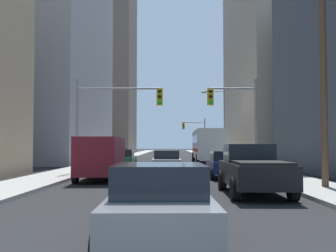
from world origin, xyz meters
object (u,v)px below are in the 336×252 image
object	(u,v)px
sedan_green	(123,159)
traffic_signal_near_left	(115,109)
sedan_silver	(166,162)
traffic_signal_far_right	(195,131)
city_bus	(207,144)
cargo_van_maroon	(101,156)
traffic_signal_near_right	(235,111)
sedan_navy	(225,164)
pickup_truck_black	(253,170)
sedan_grey	(160,205)

from	to	relation	value
sedan_green	traffic_signal_near_left	xyz separation A→B (m)	(0.26, -6.68, 3.35)
sedan_silver	traffic_signal_far_right	world-z (taller)	traffic_signal_far_right
city_bus	sedan_silver	world-z (taller)	city_bus
cargo_van_maroon	city_bus	bearing A→B (deg)	70.91
city_bus	traffic_signal_far_right	size ratio (longest dim) A/B	1.92
traffic_signal_near_left	traffic_signal_near_right	bearing A→B (deg)	-0.01
sedan_navy	sedan_green	size ratio (longest dim) A/B	1.00
sedan_navy	traffic_signal_far_right	distance (m)	41.01
traffic_signal_near_left	sedan_silver	bearing A→B (deg)	20.64
sedan_silver	traffic_signal_near_right	distance (m)	5.52
sedan_navy	traffic_signal_far_right	bearing A→B (deg)	89.01
pickup_truck_black	sedan_navy	distance (m)	7.62
sedan_navy	cargo_van_maroon	bearing A→B (deg)	-166.09
cargo_van_maroon	sedan_navy	bearing A→B (deg)	13.91
sedan_grey	traffic_signal_far_right	bearing A→B (deg)	85.98
sedan_silver	traffic_signal_near_left	world-z (taller)	traffic_signal_near_left
cargo_van_maroon	traffic_signal_far_right	size ratio (longest dim) A/B	0.87
traffic_signal_far_right	pickup_truck_black	bearing A→B (deg)	-90.81
pickup_truck_black	cargo_van_maroon	bearing A→B (deg)	138.57
sedan_navy	sedan_green	xyz separation A→B (m)	(-6.82, 9.05, 0.00)
sedan_green	traffic_signal_far_right	world-z (taller)	traffic_signal_far_right
traffic_signal_near_left	traffic_signal_far_right	bearing A→B (deg)	79.31
cargo_van_maroon	traffic_signal_near_left	bearing A→B (deg)	87.69
pickup_truck_black	sedan_grey	world-z (taller)	pickup_truck_black
pickup_truck_black	traffic_signal_far_right	distance (m)	48.60
city_bus	sedan_navy	xyz separation A→B (m)	(-0.69, -19.76, -1.16)
cargo_van_maroon	sedan_green	xyz separation A→B (m)	(-0.09, 10.72, -0.52)
cargo_van_maroon	sedan_grey	world-z (taller)	cargo_van_maroon
pickup_truck_black	sedan_silver	xyz separation A→B (m)	(-3.38, 11.20, -0.16)
cargo_van_maroon	traffic_signal_near_right	world-z (taller)	traffic_signal_near_right
sedan_grey	traffic_signal_far_right	distance (m)	56.82
cargo_van_maroon	sedan_grey	size ratio (longest dim) A/B	1.24
city_bus	pickup_truck_black	xyz separation A→B (m)	(-0.67, -27.38, -1.00)
traffic_signal_near_right	sedan_navy	bearing A→B (deg)	-111.56
traffic_signal_near_right	city_bus	bearing A→B (deg)	90.82
cargo_van_maroon	sedan_navy	distance (m)	6.95
pickup_truck_black	sedan_grey	size ratio (longest dim) A/B	1.28
sedan_green	traffic_signal_near_left	distance (m)	7.48
sedan_grey	sedan_silver	distance (m)	19.29
sedan_grey	traffic_signal_far_right	xyz separation A→B (m)	(3.98, 56.58, 3.26)
sedan_navy	sedan_green	bearing A→B (deg)	126.98
sedan_grey	sedan_navy	size ratio (longest dim) A/B	1.00
sedan_grey	sedan_silver	size ratio (longest dim) A/B	1.00
cargo_van_maroon	traffic_signal_near_left	world-z (taller)	traffic_signal_near_left
cargo_van_maroon	traffic_signal_far_right	distance (m)	43.27
sedan_silver	sedan_green	size ratio (longest dim) A/B	1.01
sedan_silver	pickup_truck_black	bearing A→B (deg)	-73.20
pickup_truck_black	sedan_green	bearing A→B (deg)	112.30
traffic_signal_near_left	city_bus	bearing A→B (deg)	67.36
pickup_truck_black	sedan_silver	size ratio (longest dim) A/B	1.28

